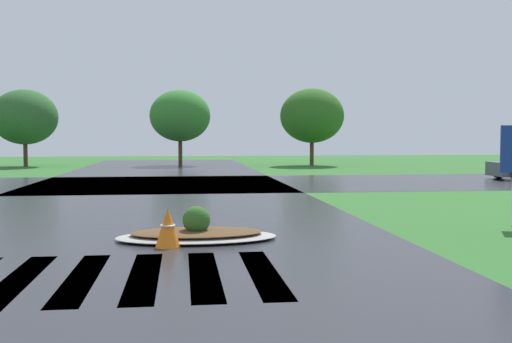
{
  "coord_description": "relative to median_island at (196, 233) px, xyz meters",
  "views": [
    {
      "loc": [
        1.02,
        -3.7,
        2.09
      ],
      "look_at": [
        2.64,
        9.59,
        1.31
      ],
      "focal_mm": 42.88,
      "sensor_mm": 36.0,
      "label": 1
    }
  ],
  "objects": [
    {
      "name": "asphalt_roadway",
      "position": [
        -1.31,
        1.43,
        -0.13
      ],
      "size": [
        10.97,
        80.0,
        0.01
      ],
      "primitive_type": "cube",
      "color": "#2B2B30",
      "rests_on": "ground"
    },
    {
      "name": "crosswalk_stripes",
      "position": [
        -1.31,
        -3.12,
        -0.13
      ],
      "size": [
        4.95,
        3.39,
        0.01
      ],
      "color": "white",
      "rests_on": "ground"
    },
    {
      "name": "median_island",
      "position": [
        0.0,
        0.0,
        0.0
      ],
      "size": [
        3.24,
        1.73,
        0.68
      ],
      "color": "#9E9B93",
      "rests_on": "ground"
    },
    {
      "name": "asphalt_cross_road",
      "position": [
        -1.31,
        14.59,
        -0.13
      ],
      "size": [
        90.0,
        9.88,
        0.01
      ],
      "primitive_type": "cube",
      "color": "#2B2B30",
      "rests_on": "ground"
    },
    {
      "name": "traffic_cone",
      "position": [
        -0.55,
        -0.76,
        0.23
      ],
      "size": [
        0.48,
        0.48,
        0.75
      ],
      "color": "orange",
      "rests_on": "ground"
    },
    {
      "name": "background_treeline",
      "position": [
        -4.25,
        30.66,
        3.34
      ],
      "size": [
        34.49,
        5.6,
        5.42
      ],
      "color": "#4C3823",
      "rests_on": "ground"
    }
  ]
}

